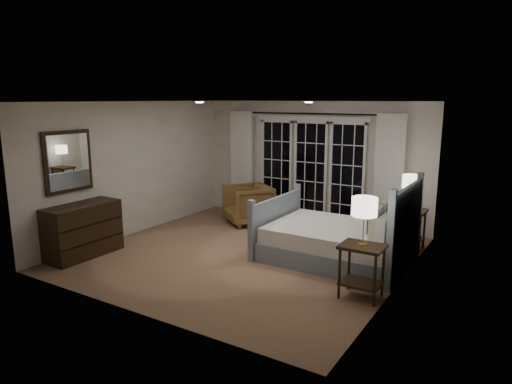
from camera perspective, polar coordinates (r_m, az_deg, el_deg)
The scene contains 20 objects.
floor at distance 7.70m, azimuth -1.21°, elevation -7.72°, with size 5.00×5.00×0.00m, color #91654E.
ceiling at distance 7.27m, azimuth -1.30°, elevation 11.22°, with size 5.00×5.00×0.00m, color white.
wall_left at distance 8.97m, azimuth -14.81°, elevation 2.90°, with size 0.02×5.00×2.50m, color white.
wall_right at distance 6.40m, azimuth 17.89°, elevation -0.67°, with size 0.02×5.00×2.50m, color white.
wall_back at distance 9.55m, azimuth 6.93°, elevation 3.71°, with size 5.00×0.02×2.50m, color white.
wall_front at distance 5.50m, azimuth -15.56°, elevation -2.49°, with size 5.00×0.02×2.50m, color white.
french_doors at distance 9.54m, azimuth 6.81°, elevation 2.73°, with size 2.50×0.04×2.20m.
curtain_rod at distance 9.38m, azimuth 6.82°, elevation 9.71°, with size 0.03×0.03×3.50m, color black.
curtain_left at distance 10.26m, azimuth -1.78°, elevation 3.77°, with size 0.55×0.10×2.25m, color white.
curtain_right at distance 8.90m, azimuth 16.28°, elevation 2.10°, with size 0.55×0.10×2.25m, color white.
downlight_a at distance 7.40m, azimuth 6.59°, elevation 11.08°, with size 0.12×0.12×0.01m, color white.
downlight_b at distance 7.29m, azimuth -7.08°, elevation 11.06°, with size 0.12×0.12×0.01m, color white.
bed at distance 7.45m, azimuth 10.33°, elevation -5.93°, with size 2.23×1.60×1.30m.
nightstand_left at distance 6.09m, azimuth 13.08°, elevation -8.63°, with size 0.55×0.44×0.71m.
nightstand_right at distance 8.24m, azimuth 18.55°, elevation -3.66°, with size 0.54×0.43×0.70m.
lamp_left at distance 5.88m, azimuth 13.41°, elevation -1.86°, with size 0.32×0.32×0.62m.
lamp_right at distance 8.09m, azimuth 18.88°, elevation 1.20°, with size 0.31×0.31×0.59m.
armchair at distance 9.43m, azimuth -0.99°, elevation -1.56°, with size 0.86×0.88×0.80m, color brown.
dresser at distance 8.00m, azimuth -20.82°, elevation -4.49°, with size 0.52×1.23×0.87m.
mirror at distance 7.97m, azimuth -22.43°, elevation 3.53°, with size 0.05×0.85×1.00m.
Camera 1 is at (3.95, -6.10, 2.55)m, focal length 32.00 mm.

